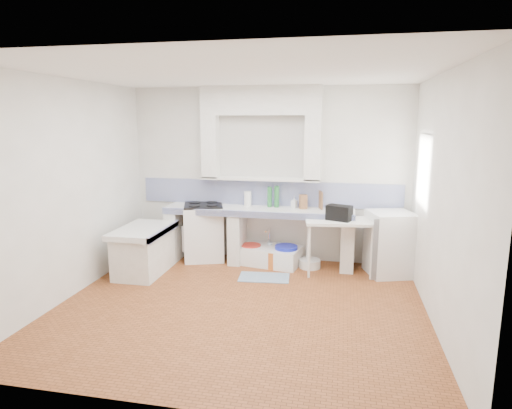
% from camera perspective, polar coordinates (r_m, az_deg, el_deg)
% --- Properties ---
extents(floor, '(4.50, 4.50, 0.00)m').
position_cam_1_polar(floor, '(5.56, -2.07, -13.17)').
color(floor, brown).
rests_on(floor, ground).
extents(ceiling, '(4.50, 4.50, 0.00)m').
position_cam_1_polar(ceiling, '(5.10, -2.30, 16.88)').
color(ceiling, white).
rests_on(ceiling, ground).
extents(wall_back, '(4.50, 0.00, 4.50)m').
position_cam_1_polar(wall_back, '(7.09, 1.59, 3.90)').
color(wall_back, white).
rests_on(wall_back, ground).
extents(wall_front, '(4.50, 0.00, 4.50)m').
position_cam_1_polar(wall_front, '(3.28, -10.35, -4.70)').
color(wall_front, white).
rests_on(wall_front, ground).
extents(wall_left, '(0.00, 4.50, 4.50)m').
position_cam_1_polar(wall_left, '(6.08, -23.30, 1.80)').
color(wall_left, white).
rests_on(wall_left, ground).
extents(wall_right, '(0.00, 4.50, 4.50)m').
position_cam_1_polar(wall_right, '(5.12, 23.11, 0.25)').
color(wall_right, white).
rests_on(wall_right, ground).
extents(alcove_mass, '(1.90, 0.25, 0.45)m').
position_cam_1_polar(alcove_mass, '(6.93, 0.62, 13.47)').
color(alcove_mass, white).
rests_on(alcove_mass, ground).
extents(window_frame, '(0.35, 0.86, 1.06)m').
position_cam_1_polar(window_frame, '(6.29, 22.64, 3.98)').
color(window_frame, '#361D11').
rests_on(window_frame, ground).
extents(lace_valance, '(0.01, 0.84, 0.24)m').
position_cam_1_polar(lace_valance, '(6.24, 21.59, 7.51)').
color(lace_valance, white).
rests_on(lace_valance, ground).
extents(counter_slab, '(3.00, 0.60, 0.08)m').
position_cam_1_polar(counter_slab, '(6.90, 0.33, -0.83)').
color(counter_slab, white).
rests_on(counter_slab, ground).
extents(counter_lip, '(3.00, 0.04, 0.10)m').
position_cam_1_polar(counter_lip, '(6.64, -0.14, -1.32)').
color(counter_lip, navy).
rests_on(counter_lip, ground).
extents(counter_pier_left, '(0.20, 0.55, 0.82)m').
position_cam_1_polar(counter_pier_left, '(7.40, -10.41, -3.79)').
color(counter_pier_left, white).
rests_on(counter_pier_left, ground).
extents(counter_pier_mid, '(0.20, 0.55, 0.82)m').
position_cam_1_polar(counter_pier_mid, '(7.08, -2.47, -4.28)').
color(counter_pier_mid, white).
rests_on(counter_pier_mid, ground).
extents(counter_pier_right, '(0.20, 0.55, 0.82)m').
position_cam_1_polar(counter_pier_right, '(6.89, 11.87, -4.95)').
color(counter_pier_right, white).
rests_on(counter_pier_right, ground).
extents(peninsula_top, '(0.70, 1.10, 0.08)m').
position_cam_1_polar(peninsula_top, '(6.71, -14.59, -3.31)').
color(peninsula_top, white).
rests_on(peninsula_top, ground).
extents(peninsula_base, '(0.60, 1.00, 0.62)m').
position_cam_1_polar(peninsula_base, '(6.80, -14.45, -6.17)').
color(peninsula_base, white).
rests_on(peninsula_base, ground).
extents(peninsula_lip, '(0.04, 1.10, 0.10)m').
position_cam_1_polar(peninsula_lip, '(6.57, -11.99, -3.48)').
color(peninsula_lip, navy).
rests_on(peninsula_lip, ground).
extents(backsplash, '(4.27, 0.03, 0.40)m').
position_cam_1_polar(backsplash, '(7.12, 1.56, 1.49)').
color(backsplash, navy).
rests_on(backsplash, ground).
extents(stove, '(0.79, 0.78, 0.89)m').
position_cam_1_polar(stove, '(7.25, -6.83, -3.68)').
color(stove, white).
rests_on(stove, ground).
extents(sink, '(1.16, 0.77, 0.26)m').
position_cam_1_polar(sink, '(7.06, 1.44, -6.70)').
color(sink, white).
rests_on(sink, ground).
extents(side_table, '(1.05, 0.67, 0.04)m').
position_cam_1_polar(side_table, '(6.65, 10.77, -5.45)').
color(side_table, white).
rests_on(side_table, ground).
extents(fridge, '(0.77, 0.77, 0.95)m').
position_cam_1_polar(fridge, '(6.79, 17.15, -4.90)').
color(fridge, white).
rests_on(fridge, ground).
extents(bucket_red, '(0.35, 0.35, 0.30)m').
position_cam_1_polar(bucket_red, '(7.08, -0.68, -6.46)').
color(bucket_red, red).
rests_on(bucket_red, ground).
extents(bucket_orange, '(0.37, 0.37, 0.27)m').
position_cam_1_polar(bucket_orange, '(6.87, 2.33, -7.17)').
color(bucket_orange, '#CE6422').
rests_on(bucket_orange, ground).
extents(bucket_blue, '(0.45, 0.45, 0.34)m').
position_cam_1_polar(bucket_blue, '(6.92, 3.96, -6.76)').
color(bucket_blue, '#1722B9').
rests_on(bucket_blue, ground).
extents(basin_white, '(0.42, 0.42, 0.13)m').
position_cam_1_polar(basin_white, '(6.93, 7.05, -7.68)').
color(basin_white, white).
rests_on(basin_white, ground).
extents(water_bottle_a, '(0.10, 0.10, 0.32)m').
position_cam_1_polar(water_bottle_a, '(7.16, 1.82, -6.19)').
color(water_bottle_a, silver).
rests_on(water_bottle_a, ground).
extents(water_bottle_b, '(0.09, 0.09, 0.32)m').
position_cam_1_polar(water_bottle_b, '(7.17, 3.04, -6.18)').
color(water_bottle_b, silver).
rests_on(water_bottle_b, ground).
extents(black_bag, '(0.40, 0.32, 0.22)m').
position_cam_1_polar(black_bag, '(6.49, 10.85, -1.08)').
color(black_bag, black).
rests_on(black_bag, side_table).
extents(green_bottle_a, '(0.07, 0.07, 0.33)m').
position_cam_1_polar(green_bottle_a, '(6.98, 1.79, 1.00)').
color(green_bottle_a, '#257133').
rests_on(green_bottle_a, counter_slab).
extents(green_bottle_b, '(0.08, 0.08, 0.34)m').
position_cam_1_polar(green_bottle_b, '(6.96, 2.73, 1.03)').
color(green_bottle_b, '#257133').
rests_on(green_bottle_b, counter_slab).
extents(knife_block, '(0.14, 0.13, 0.23)m').
position_cam_1_polar(knife_block, '(6.88, 6.21, 0.36)').
color(knife_block, brown).
rests_on(knife_block, counter_slab).
extents(cutting_board, '(0.08, 0.20, 0.28)m').
position_cam_1_polar(cutting_board, '(6.90, 8.48, 0.57)').
color(cutting_board, brown).
rests_on(cutting_board, counter_slab).
extents(paper_towel, '(0.12, 0.12, 0.24)m').
position_cam_1_polar(paper_towel, '(7.06, -1.11, 0.75)').
color(paper_towel, white).
rests_on(paper_towel, counter_slab).
extents(soap_bottle, '(0.11, 0.11, 0.19)m').
position_cam_1_polar(soap_bottle, '(6.94, 5.02, 0.31)').
color(soap_bottle, white).
rests_on(soap_bottle, counter_slab).
extents(rug, '(0.77, 0.48, 0.01)m').
position_cam_1_polar(rug, '(6.47, 1.07, -9.53)').
color(rug, '#315A85').
rests_on(rug, ground).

